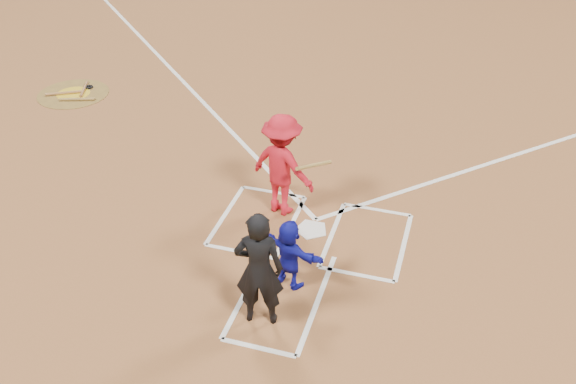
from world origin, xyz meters
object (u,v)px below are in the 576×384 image
(home_plate, at_px, (311,229))
(umpire, at_px, (259,269))
(catcher, at_px, (289,254))
(batter_at_plate, at_px, (282,165))
(on_deck_circle, at_px, (73,94))

(home_plate, height_order, umpire, umpire)
(catcher, bearing_deg, home_plate, -68.63)
(batter_at_plate, bearing_deg, umpire, -79.48)
(home_plate, bearing_deg, umpire, 86.08)
(catcher, height_order, batter_at_plate, batter_at_plate)
(catcher, xyz_separation_m, batter_at_plate, (-0.68, 1.83, 0.36))
(umpire, bearing_deg, home_plate, -105.35)
(home_plate, relative_size, on_deck_circle, 0.35)
(umpire, height_order, batter_at_plate, batter_at_plate)
(home_plate, bearing_deg, on_deck_circle, -27.13)
(home_plate, height_order, catcher, catcher)
(on_deck_circle, height_order, catcher, catcher)
(catcher, distance_m, umpire, 0.93)
(home_plate, relative_size, batter_at_plate, 0.32)
(on_deck_circle, xyz_separation_m, umpire, (6.80, -5.82, 0.93))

